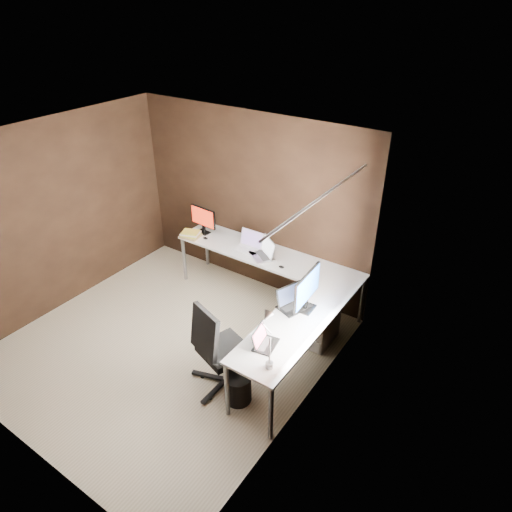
{
  "coord_description": "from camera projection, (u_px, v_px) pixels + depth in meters",
  "views": [
    {
      "loc": [
        3.29,
        -2.91,
        3.82
      ],
      "look_at": [
        0.67,
        0.95,
        1.04
      ],
      "focal_mm": 32.0,
      "sensor_mm": 36.0,
      "label": 1
    }
  ],
  "objects": [
    {
      "name": "room",
      "position": [
        184.0,
        263.0,
        4.84
      ],
      "size": [
        3.6,
        3.6,
        2.5
      ],
      "color": "beige",
      "rests_on": "ground"
    },
    {
      "name": "desk",
      "position": [
        272.0,
        282.0,
        5.6
      ],
      "size": [
        2.65,
        2.25,
        0.73
      ],
      "color": "white",
      "rests_on": "ground"
    },
    {
      "name": "drawer_pedestal",
      "position": [
        317.0,
        319.0,
        5.58
      ],
      "size": [
        0.42,
        0.5,
        0.6
      ],
      "primitive_type": "cube",
      "color": "white",
      "rests_on": "ground"
    },
    {
      "name": "monitor_left",
      "position": [
        203.0,
        219.0,
        6.51
      ],
      "size": [
        0.44,
        0.14,
        0.39
      ],
      "rotation": [
        0.0,
        0.0,
        -0.07
      ],
      "color": "black",
      "rests_on": "desk"
    },
    {
      "name": "monitor_right",
      "position": [
        307.0,
        289.0,
        4.92
      ],
      "size": [
        0.15,
        0.57,
        0.47
      ],
      "rotation": [
        0.0,
        0.0,
        1.62
      ],
      "color": "black",
      "rests_on": "desk"
    },
    {
      "name": "laptop_white",
      "position": [
        249.0,
        245.0,
        6.19
      ],
      "size": [
        0.36,
        0.25,
        0.24
      ],
      "rotation": [
        0.0,
        0.0,
        0.01
      ],
      "color": "white",
      "rests_on": "desk"
    },
    {
      "name": "laptop_silver",
      "position": [
        264.0,
        253.0,
        6.01
      ],
      "size": [
        0.44,
        0.41,
        0.24
      ],
      "rotation": [
        0.0,
        0.0,
        -0.59
      ],
      "color": "silver",
      "rests_on": "desk"
    },
    {
      "name": "laptop_black_big",
      "position": [
        292.0,
        302.0,
        5.07
      ],
      "size": [
        0.35,
        0.41,
        0.23
      ],
      "rotation": [
        0.0,
        0.0,
        1.23
      ],
      "color": "black",
      "rests_on": "desk"
    },
    {
      "name": "laptop_black_small",
      "position": [
        263.0,
        341.0,
        4.53
      ],
      "size": [
        0.24,
        0.31,
        0.19
      ],
      "rotation": [
        0.0,
        0.0,
        1.74
      ],
      "color": "black",
      "rests_on": "desk"
    },
    {
      "name": "book_stack",
      "position": [
        191.0,
        234.0,
        6.48
      ],
      "size": [
        0.3,
        0.27,
        0.08
      ],
      "rotation": [
        0.0,
        0.0,
        0.26
      ],
      "color": "#A18857",
      "rests_on": "desk"
    },
    {
      "name": "mouse_left",
      "position": [
        205.0,
        238.0,
        6.43
      ],
      "size": [
        0.08,
        0.06,
        0.03
      ],
      "primitive_type": "ellipsoid",
      "rotation": [
        0.0,
        0.0,
        0.07
      ],
      "color": "black",
      "rests_on": "desk"
    },
    {
      "name": "mouse_corner",
      "position": [
        281.0,
        267.0,
        5.77
      ],
      "size": [
        0.08,
        0.06,
        0.03
      ],
      "primitive_type": "ellipsoid",
      "rotation": [
        0.0,
        0.0,
        0.18
      ],
      "color": "black",
      "rests_on": "desk"
    },
    {
      "name": "desk_lamp",
      "position": [
        268.0,
        332.0,
        4.18
      ],
      "size": [
        0.19,
        0.21,
        0.56
      ],
      "rotation": [
        0.0,
        0.0,
        -0.18
      ],
      "color": "slate",
      "rests_on": "desk"
    },
    {
      "name": "office_chair",
      "position": [
        222.0,
        363.0,
        4.91
      ],
      "size": [
        0.61,
        0.64,
        1.08
      ],
      "rotation": [
        0.0,
        0.0,
        -0.32
      ],
      "color": "black",
      "rests_on": "ground"
    },
    {
      "name": "wastebasket",
      "position": [
        238.0,
        388.0,
        4.8
      ],
      "size": [
        0.36,
        0.36,
        0.33
      ],
      "primitive_type": "cylinder",
      "rotation": [
        0.0,
        0.0,
        -0.35
      ],
      "color": "black",
      "rests_on": "ground"
    }
  ]
}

